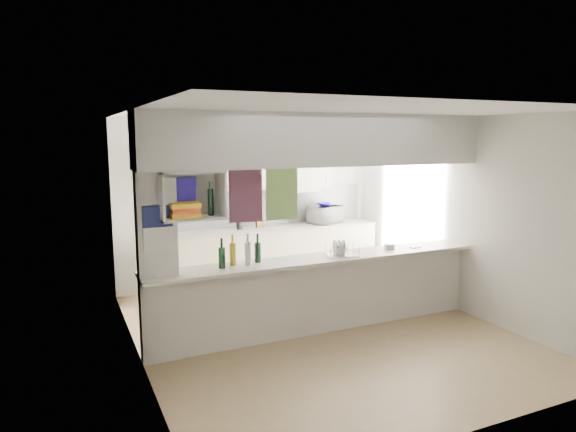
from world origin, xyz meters
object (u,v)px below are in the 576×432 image
microwave (325,214)px  wine_bottles (240,254)px  bowl (324,204)px  dish_rack (342,249)px

microwave → wine_bottles: size_ratio=1.00×
bowl → dish_rack: (-0.90, -2.12, -0.24)m
wine_bottles → dish_rack: bearing=-2.8°
microwave → wine_bottles: bearing=26.0°
microwave → wine_bottles: wine_bottles is taller
microwave → dish_rack: 2.32m
dish_rack → wine_bottles: 1.27m
dish_rack → microwave: bearing=81.0°
microwave → bowl: bowl is taller
bowl → wine_bottles: bearing=-136.6°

